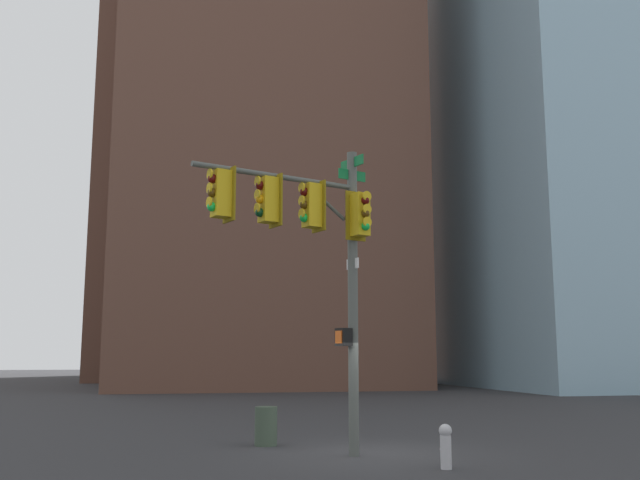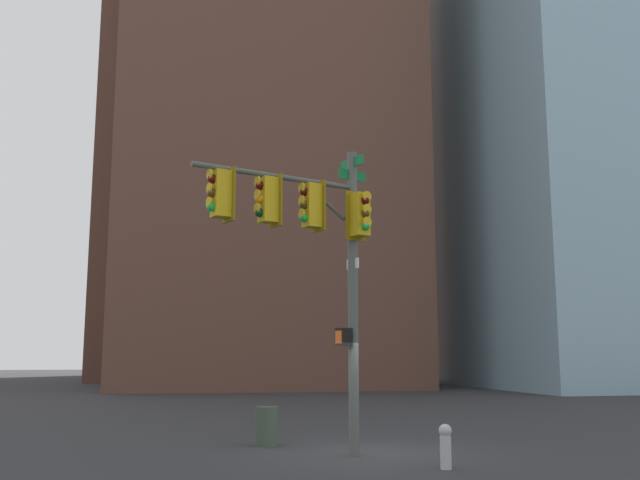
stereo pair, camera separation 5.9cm
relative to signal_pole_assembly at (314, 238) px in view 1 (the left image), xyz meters
The scene contains 7 objects.
ground_plane 5.08m from the signal_pole_assembly, 61.81° to the right, with size 200.00×200.00×0.00m, color #2D2D30.
signal_pole_assembly is the anchor object (origin of this frame).
fire_hydrant 5.22m from the signal_pole_assembly, 126.69° to the right, with size 0.34×0.26×0.87m.
litter_bin 5.14m from the signal_pole_assembly, 13.79° to the left, with size 0.56×0.56×0.95m, color #384738.
building_brick_nearside 40.25m from the signal_pole_assembly, ahead, with size 19.33×20.53×38.52m, color brown.
building_brick_midblock 55.16m from the signal_pole_assembly, ahead, with size 17.20×17.93×39.80m, color brown.
building_brick_farside 63.33m from the signal_pole_assembly, ahead, with size 23.51×16.20×53.56m, color brown.
Camera 1 is at (-16.17, 4.64, 2.23)m, focal length 39.99 mm.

